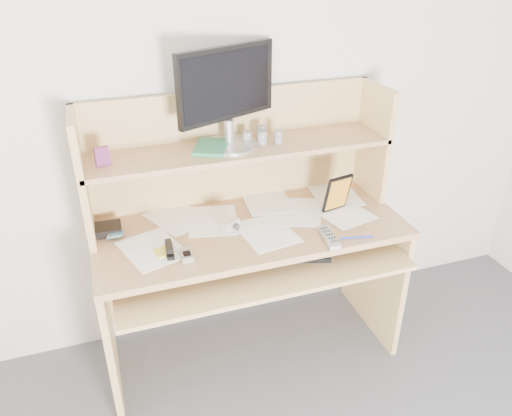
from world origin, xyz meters
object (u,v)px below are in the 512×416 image
object	(u,v)px
game_case	(337,193)
monitor	(227,94)
desk	(245,228)
keyboard	(276,250)
tv_remote	(329,237)

from	to	relation	value
game_case	monitor	xyz separation A→B (m)	(-0.47, 0.19, 0.46)
desk	keyboard	distance (m)	0.20
game_case	monitor	world-z (taller)	monitor
desk	keyboard	world-z (taller)	desk
keyboard	monitor	bearing A→B (deg)	132.65
tv_remote	game_case	size ratio (longest dim) A/B	0.96
desk	keyboard	bearing A→B (deg)	-64.02
desk	tv_remote	xyz separation A→B (m)	(0.29, -0.30, 0.07)
game_case	monitor	distance (m)	0.69
keyboard	game_case	xyz separation A→B (m)	(0.34, 0.10, 0.18)
keyboard	tv_remote	world-z (taller)	tv_remote
desk	keyboard	size ratio (longest dim) A/B	2.76
tv_remote	game_case	xyz separation A→B (m)	(0.14, 0.22, 0.08)
desk	monitor	xyz separation A→B (m)	(-0.04, 0.10, 0.62)
tv_remote	monitor	bearing A→B (deg)	136.71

